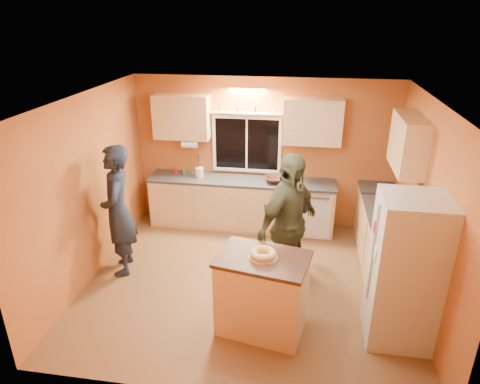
% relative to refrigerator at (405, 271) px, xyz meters
% --- Properties ---
extents(ground, '(4.50, 4.50, 0.00)m').
position_rel_refrigerator_xyz_m(ground, '(-1.89, 0.80, -0.90)').
color(ground, brown).
rests_on(ground, ground).
extents(room_shell, '(4.54, 4.04, 2.61)m').
position_rel_refrigerator_xyz_m(room_shell, '(-1.77, 1.21, 0.72)').
color(room_shell, '#BE7030').
rests_on(room_shell, ground).
extents(back_counter, '(4.23, 0.62, 0.90)m').
position_rel_refrigerator_xyz_m(back_counter, '(-1.88, 2.50, -0.45)').
color(back_counter, tan).
rests_on(back_counter, ground).
extents(right_counter, '(0.62, 1.84, 0.90)m').
position_rel_refrigerator_xyz_m(right_counter, '(0.06, 1.30, -0.45)').
color(right_counter, tan).
rests_on(right_counter, ground).
extents(refrigerator, '(0.72, 0.70, 1.80)m').
position_rel_refrigerator_xyz_m(refrigerator, '(0.00, 0.00, 0.00)').
color(refrigerator, silver).
rests_on(refrigerator, ground).
extents(island, '(1.15, 0.89, 1.00)m').
position_rel_refrigerator_xyz_m(island, '(-1.59, -0.12, -0.39)').
color(island, tan).
rests_on(island, ground).
extents(bundt_pastry, '(0.31, 0.31, 0.09)m').
position_rel_refrigerator_xyz_m(bundt_pastry, '(-1.59, -0.12, 0.15)').
color(bundt_pastry, '#DAB559').
rests_on(bundt_pastry, island).
extents(person_left, '(0.65, 0.81, 1.93)m').
position_rel_refrigerator_xyz_m(person_left, '(-3.76, 0.85, 0.07)').
color(person_left, black).
rests_on(person_left, ground).
extents(person_center, '(0.88, 0.75, 1.58)m').
position_rel_refrigerator_xyz_m(person_center, '(-1.39, 1.47, -0.11)').
color(person_center, black).
rests_on(person_center, ground).
extents(person_right, '(1.05, 1.23, 1.97)m').
position_rel_refrigerator_xyz_m(person_right, '(-1.35, 0.74, 0.09)').
color(person_right, '#373C26').
rests_on(person_right, ground).
extents(mixing_bowl, '(0.45, 0.45, 0.09)m').
position_rel_refrigerator_xyz_m(mixing_bowl, '(-1.64, 2.49, 0.05)').
color(mixing_bowl, black).
rests_on(mixing_bowl, back_counter).
extents(utensil_crock, '(0.14, 0.14, 0.17)m').
position_rel_refrigerator_xyz_m(utensil_crock, '(-2.98, 2.50, 0.09)').
color(utensil_crock, beige).
rests_on(utensil_crock, back_counter).
extents(potted_plant, '(0.29, 0.25, 0.31)m').
position_rel_refrigerator_xyz_m(potted_plant, '(0.05, 1.15, 0.16)').
color(potted_plant, gray).
rests_on(potted_plant, right_counter).
extents(red_box, '(0.17, 0.14, 0.07)m').
position_rel_refrigerator_xyz_m(red_box, '(0.07, 1.29, 0.04)').
color(red_box, '#B41B27').
rests_on(red_box, right_counter).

